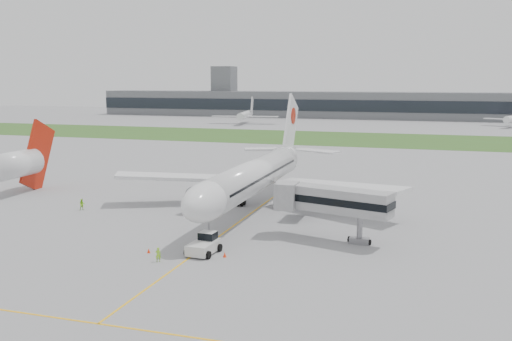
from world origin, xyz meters
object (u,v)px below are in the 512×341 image
(neighbor_aircraft, at_px, (18,163))
(jet_bridge, at_px, (329,200))
(ground_crew_near, at_px, (158,255))
(pushback_tug, at_px, (205,244))
(airliner, at_px, (256,175))

(neighbor_aircraft, bearing_deg, jet_bridge, -15.02)
(ground_crew_near, bearing_deg, pushback_tug, -154.21)
(neighbor_aircraft, bearing_deg, airliner, -1.93)
(jet_bridge, bearing_deg, pushback_tug, -126.65)
(airliner, xyz_separation_m, jet_bridge, (14.06, -13.61, -0.43))
(airliner, xyz_separation_m, ground_crew_near, (-2.79, -28.27, -4.82))
(neighbor_aircraft, bearing_deg, ground_crew_near, -35.93)
(jet_bridge, height_order, ground_crew_near, jet_bridge)
(ground_crew_near, xyz_separation_m, neighbor_aircraft, (-42.02, 28.07, 4.68))
(pushback_tug, distance_m, neighbor_aircraft, 51.64)
(airliner, distance_m, pushback_tug, 24.10)
(ground_crew_near, height_order, neighbor_aircraft, neighbor_aircraft)
(pushback_tug, height_order, neighbor_aircraft, neighbor_aircraft)
(ground_crew_near, bearing_deg, jet_bridge, -163.97)
(pushback_tug, relative_size, jet_bridge, 0.31)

